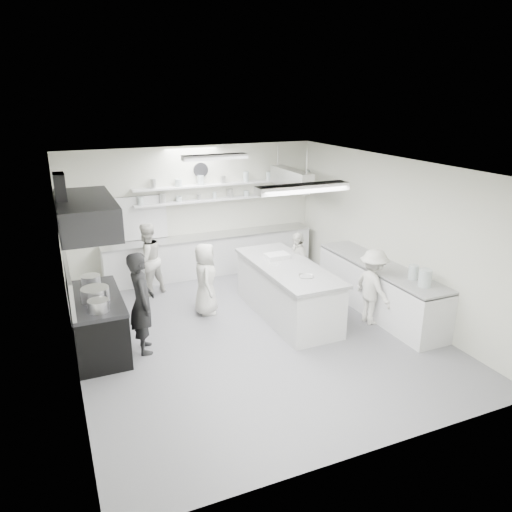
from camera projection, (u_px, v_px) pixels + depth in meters
name	position (u px, v px, depth m)	size (l,w,h in m)	color
floor	(251.00, 331.00, 8.95)	(6.00, 7.00, 0.02)	gray
ceiling	(250.00, 165.00, 8.00)	(6.00, 7.00, 0.02)	silver
wall_back	(193.00, 211.00, 11.53)	(6.00, 0.04, 3.00)	beige
wall_front	(372.00, 343.00, 5.42)	(6.00, 0.04, 3.00)	beige
wall_left	(66.00, 277.00, 7.35)	(0.04, 7.00, 3.00)	beige
wall_right	(392.00, 234.00, 9.60)	(0.04, 7.00, 3.00)	beige
stove	(98.00, 325.00, 8.18)	(0.80, 1.80, 0.90)	black
exhaust_hood	(86.00, 214.00, 7.58)	(0.85, 2.00, 0.50)	#29292C
back_counter	(211.00, 255.00, 11.71)	(5.00, 0.60, 0.92)	silver
shelf_lower	(223.00, 199.00, 11.60)	(4.20, 0.26, 0.04)	silver
shelf_upper	(223.00, 184.00, 11.49)	(4.20, 0.26, 0.04)	silver
pass_through_window	(138.00, 218.00, 11.04)	(1.30, 0.04, 1.00)	black
wall_clock	(201.00, 170.00, 11.27)	(0.32, 0.32, 0.05)	white
right_counter	(379.00, 289.00, 9.62)	(0.74, 3.30, 0.94)	silver
pot_rack	(291.00, 178.00, 11.06)	(0.30, 1.60, 0.40)	#B7B7B7
light_fixture_front	(303.00, 188.00, 6.45)	(1.30, 0.25, 0.10)	silver
light_fixture_rear	(215.00, 157.00, 9.59)	(1.30, 0.25, 0.10)	silver
prep_island	(287.00, 291.00, 9.45)	(1.00, 2.67, 0.99)	silver
stove_pot	(95.00, 296.00, 7.84)	(0.44, 0.44, 0.27)	#B7B7B7
cook_stove	(142.00, 303.00, 8.02)	(0.63, 0.42, 1.74)	black
cook_back	(147.00, 259.00, 10.37)	(0.76, 0.59, 1.57)	silver
cook_island_left	(205.00, 279.00, 9.48)	(0.70, 0.45, 1.42)	silver
cook_island_right	(297.00, 266.00, 10.17)	(0.84, 0.35, 1.44)	silver
cook_right	(373.00, 287.00, 9.07)	(0.93, 0.53, 1.44)	silver
bowl_island_a	(306.00, 277.00, 8.71)	(0.27, 0.27, 0.07)	#B7B7B7
bowl_island_b	(273.00, 266.00, 9.28)	(0.19, 0.19, 0.06)	silver
bowl_right	(373.00, 267.00, 9.34)	(0.25, 0.25, 0.06)	silver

